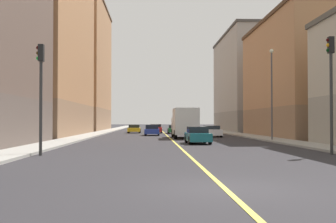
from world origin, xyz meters
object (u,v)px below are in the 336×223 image
at_px(traffic_light_left_near, 331,79).
at_px(car_teal, 198,135).
at_px(car_yellow, 134,129).
at_px(building_left_mid, 307,78).
at_px(car_blue, 152,130).
at_px(building_right_distant, 79,67).
at_px(building_left_far, 252,83).
at_px(car_white, 212,131).
at_px(car_red, 156,129).
at_px(box_truck, 185,123).
at_px(car_green, 175,129).
at_px(building_right_midblock, 39,44).
at_px(street_lamp_left_near, 272,85).
at_px(traffic_light_right_near, 41,83).

bearing_deg(traffic_light_left_near, car_teal, 118.62).
bearing_deg(car_yellow, building_left_mid, -38.50).
bearing_deg(car_yellow, car_blue, -75.86).
bearing_deg(building_right_distant, traffic_light_left_near, -67.69).
height_order(building_left_far, car_white, building_left_far).
height_order(building_left_mid, car_red, building_left_mid).
bearing_deg(car_teal, box_truck, 91.15).
bearing_deg(traffic_light_left_near, car_blue, 107.84).
relative_size(building_right_distant, car_green, 5.74).
bearing_deg(car_white, building_left_far, 66.94).
bearing_deg(building_right_distant, car_blue, -63.10).
xyz_separation_m(building_right_distant, car_teal, (17.43, -46.12, -11.31)).
bearing_deg(building_right_distant, car_yellow, -56.32).
bearing_deg(car_teal, building_right_distant, 110.70).
bearing_deg(car_red, car_yellow, 163.52).
distance_m(car_blue, box_truck, 9.23).
xyz_separation_m(building_left_mid, car_white, (-10.84, 0.21, -6.02)).
distance_m(building_right_midblock, street_lamp_left_near, 29.27).
height_order(street_lamp_left_near, car_green, street_lamp_left_near).
bearing_deg(car_yellow, car_white, -59.51).
xyz_separation_m(building_left_far, car_white, (-10.84, -25.47, -7.79)).
bearing_deg(car_green, traffic_light_left_near, -80.34).
bearing_deg(traffic_light_left_near, building_left_mid, 71.99).
xyz_separation_m(building_left_mid, car_blue, (-17.53, 5.58, -6.01)).
bearing_deg(car_teal, building_left_mid, 43.61).
distance_m(building_right_distant, car_blue, 32.60).
bearing_deg(traffic_light_left_near, building_right_midblock, 128.67).
height_order(traffic_light_right_near, box_truck, traffic_light_right_near).
bearing_deg(building_left_far, box_truck, -116.28).
relative_size(traffic_light_left_near, car_blue, 1.50).
distance_m(building_left_far, traffic_light_right_near, 55.43).
bearing_deg(car_green, car_yellow, 153.58).
bearing_deg(box_truck, car_yellow, 107.60).
relative_size(car_yellow, car_teal, 1.01).
distance_m(street_lamp_left_near, car_teal, 8.97).
xyz_separation_m(car_blue, car_teal, (3.59, -18.85, 0.00)).
height_order(building_right_midblock, car_red, building_right_midblock).
distance_m(building_right_midblock, car_white, 23.60).
height_order(building_right_midblock, street_lamp_left_near, building_right_midblock).
distance_m(building_right_distant, box_truck, 41.05).
xyz_separation_m(building_right_midblock, car_white, (20.52, -4.78, -10.63)).
xyz_separation_m(building_right_midblock, car_blue, (13.83, 0.59, -10.62)).
xyz_separation_m(street_lamp_left_near, car_white, (-3.95, 9.99, -4.34)).
height_order(car_red, car_green, car_red).
distance_m(building_left_mid, car_white, 12.40).
relative_size(building_right_midblock, car_green, 5.67).
bearing_deg(street_lamp_left_near, building_left_mid, 54.83).
bearing_deg(box_truck, car_green, 90.51).
bearing_deg(building_left_far, car_red, -148.00).
height_order(car_red, box_truck, box_truck).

